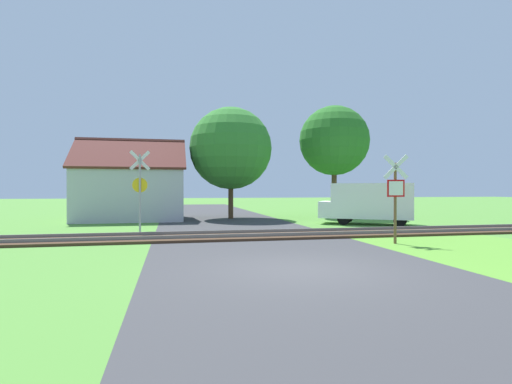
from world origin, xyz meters
name	(u,v)px	position (x,y,z in m)	size (l,w,h in m)	color
ground_plane	(302,269)	(0.00, 0.00, 0.00)	(160.00, 160.00, 0.00)	#4C8433
road_asphalt	(280,256)	(0.00, 2.00, 0.00)	(7.48, 80.00, 0.01)	#38383A
rail_track	(249,236)	(0.00, 6.61, 0.06)	(60.00, 2.60, 0.22)	#422D1E
stop_sign_near	(395,193)	(4.65, 3.59, 1.79)	(0.86, 0.24, 3.14)	brown
crossing_sign_far	(140,185)	(-4.37, 8.84, 2.08)	(0.88, 0.16, 3.61)	#9E9EA5
house	(132,192)	(-5.50, 17.22, 1.77)	(6.64, 5.87, 5.13)	#B7B7BC
tree_center	(231,148)	(0.78, 16.89, 4.60)	(5.37, 5.37, 7.29)	#513823
tree_right	(334,141)	(7.93, 16.64, 5.25)	(4.78, 4.78, 7.66)	#513823
mail_truck	(369,202)	(7.50, 10.91, 1.24)	(5.13, 4.17, 2.24)	white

